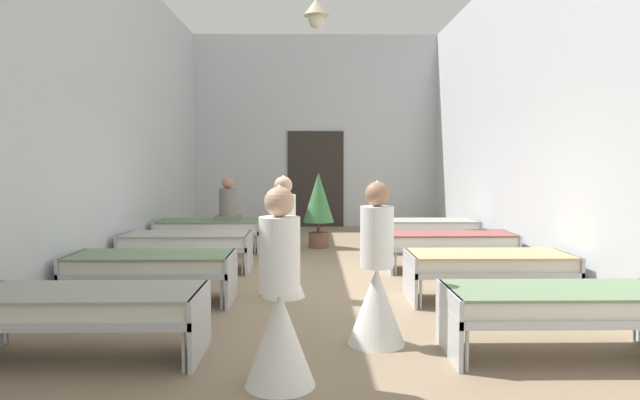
# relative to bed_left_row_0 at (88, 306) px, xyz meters

# --- Properties ---
(ground_plane) EXTENTS (6.66, 14.23, 0.10)m
(ground_plane) POSITION_rel_bed_left_row_0_xyz_m (1.98, 2.85, -0.49)
(ground_plane) COLOR #8C755B
(room_shell) EXTENTS (6.46, 13.83, 4.79)m
(room_shell) POSITION_rel_bed_left_row_0_xyz_m (1.98, 4.20, 1.96)
(room_shell) COLOR silver
(room_shell) RESTS_ON ground
(bed_left_row_0) EXTENTS (1.90, 0.84, 0.57)m
(bed_left_row_0) POSITION_rel_bed_left_row_0_xyz_m (0.00, 0.00, 0.00)
(bed_left_row_0) COLOR #B7BCC1
(bed_left_row_0) RESTS_ON ground
(bed_right_row_0) EXTENTS (1.90, 0.84, 0.57)m
(bed_right_row_0) POSITION_rel_bed_left_row_0_xyz_m (3.96, 0.00, 0.00)
(bed_right_row_0) COLOR #B7BCC1
(bed_right_row_0) RESTS_ON ground
(bed_left_row_1) EXTENTS (1.90, 0.84, 0.57)m
(bed_left_row_1) POSITION_rel_bed_left_row_0_xyz_m (0.00, 1.90, 0.00)
(bed_left_row_1) COLOR #B7BCC1
(bed_left_row_1) RESTS_ON ground
(bed_right_row_1) EXTENTS (1.90, 0.84, 0.57)m
(bed_right_row_1) POSITION_rel_bed_left_row_0_xyz_m (3.96, 1.90, 0.00)
(bed_right_row_1) COLOR #B7BCC1
(bed_right_row_1) RESTS_ON ground
(bed_left_row_2) EXTENTS (1.90, 0.84, 0.57)m
(bed_left_row_2) POSITION_rel_bed_left_row_0_xyz_m (0.00, 3.80, 0.00)
(bed_left_row_2) COLOR #B7BCC1
(bed_left_row_2) RESTS_ON ground
(bed_right_row_2) EXTENTS (1.90, 0.84, 0.57)m
(bed_right_row_2) POSITION_rel_bed_left_row_0_xyz_m (3.96, 3.80, 0.00)
(bed_right_row_2) COLOR #B7BCC1
(bed_right_row_2) RESTS_ON ground
(bed_left_row_3) EXTENTS (1.90, 0.84, 0.57)m
(bed_left_row_3) POSITION_rel_bed_left_row_0_xyz_m (0.00, 5.70, 0.00)
(bed_left_row_3) COLOR #B7BCC1
(bed_left_row_3) RESTS_ON ground
(bed_right_row_3) EXTENTS (1.90, 0.84, 0.57)m
(bed_right_row_3) POSITION_rel_bed_left_row_0_xyz_m (3.96, 5.70, 0.00)
(bed_right_row_3) COLOR #B7BCC1
(bed_right_row_3) RESTS_ON ground
(nurse_near_aisle) EXTENTS (0.52, 0.52, 1.49)m
(nurse_near_aisle) POSITION_rel_bed_left_row_0_xyz_m (2.46, 0.32, 0.09)
(nurse_near_aisle) COLOR white
(nurse_near_aisle) RESTS_ON ground
(nurse_mid_aisle) EXTENTS (0.52, 0.52, 1.49)m
(nurse_mid_aisle) POSITION_rel_bed_left_row_0_xyz_m (1.64, -0.62, 0.09)
(nurse_mid_aisle) COLOR white
(nurse_mid_aisle) RESTS_ON ground
(nurse_far_aisle) EXTENTS (0.52, 0.52, 1.49)m
(nurse_far_aisle) POSITION_rel_bed_left_row_0_xyz_m (1.53, 2.14, 0.09)
(nurse_far_aisle) COLOR white
(nurse_far_aisle) RESTS_ON ground
(patient_seated_primary) EXTENTS (0.44, 0.44, 0.80)m
(patient_seated_primary) POSITION_rel_bed_left_row_0_xyz_m (0.35, 5.67, 0.43)
(patient_seated_primary) COLOR slate
(patient_seated_primary) RESTS_ON bed_left_row_3
(potted_plant) EXTENTS (0.59, 0.59, 1.43)m
(potted_plant) POSITION_rel_bed_left_row_0_xyz_m (2.01, 6.11, 0.43)
(potted_plant) COLOR brown
(potted_plant) RESTS_ON ground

